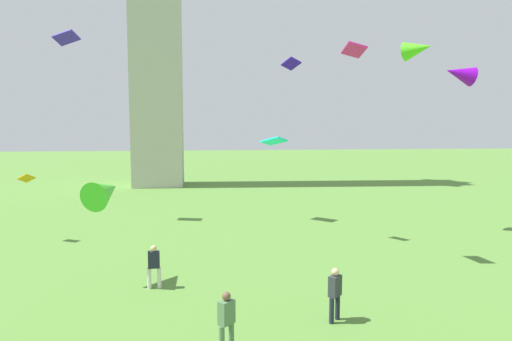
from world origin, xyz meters
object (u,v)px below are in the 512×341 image
Objects in this scene: kite_flying_5 at (274,141)px; kite_flying_8 at (66,38)px; kite_flying_0 at (105,191)px; person_1 at (154,264)px; kite_flying_6 at (418,49)px; kite_flying_7 at (354,50)px; kite_flying_3 at (26,178)px; person_2 at (335,291)px; kite_flying_4 at (291,64)px; kite_flying_2 at (459,74)px; person_3 at (227,319)px.

kite_flying_5 is 1.06× the size of kite_flying_8.
kite_flying_8 reaches higher than kite_flying_0.
kite_flying_6 is (14.55, 7.71, 9.94)m from person_1.
kite_flying_7 reaches higher than kite_flying_5.
kite_flying_5 is at bearing -108.00° from kite_flying_0.
kite_flying_8 is at bearing -65.96° from kite_flying_3.
kite_flying_5 reaches higher than person_2.
kite_flying_4 reaches higher than person_1.
kite_flying_2 is 4.83m from kite_flying_6.
kite_flying_7 is at bearing -179.21° from kite_flying_6.
kite_flying_2 reaches higher than person_1.
person_2 is 20.61m from kite_flying_2.
kite_flying_3 is at bearing 63.68° from kite_flying_5.
kite_flying_8 reaches higher than kite_flying_3.
kite_flying_2 is at bearing -12.55° from kite_flying_6.
kite_flying_0 is at bearing 100.95° from kite_flying_5.
kite_flying_3 is 18.64m from kite_flying_7.
kite_flying_4 is at bearing 138.51° from kite_flying_5.
kite_flying_0 is at bearing 105.97° from person_2.
person_2 is (6.21, -3.83, 0.03)m from person_1.
kite_flying_2 is 1.93× the size of kite_flying_4.
kite_flying_6 is 7.90m from kite_flying_7.
kite_flying_0 is 23.34m from kite_flying_2.
person_3 is at bearing -47.18° from kite_flying_8.
kite_flying_7 is (2.02, -9.89, 4.42)m from kite_flying_5.
kite_flying_7 is (8.84, 2.37, 8.87)m from person_1.
kite_flying_2 is 1.13× the size of kite_flying_5.
kite_flying_0 is 1.20× the size of kite_flying_8.
kite_flying_6 is at bearing 3.99° from person_3.
kite_flying_3 is (-26.32, -1.75, -6.27)m from kite_flying_2.
kite_flying_7 is (16.51, -5.93, 6.29)m from kite_flying_3.
kite_flying_2 is 12.80m from kite_flying_5.
kite_flying_6 reaches higher than kite_flying_7.
kite_flying_8 reaches higher than kite_flying_7.
person_3 is at bearing -174.59° from kite_flying_6.
kite_flying_7 reaches higher than person_1.
kite_flying_8 reaches higher than person_3.
person_2 is 1.64× the size of kite_flying_4.
kite_flying_0 is at bearing 81.77° from person_3.
kite_flying_6 is at bearing 22.70° from person_1.
person_1 is 19.24m from kite_flying_6.
kite_flying_7 is at bearing 22.72° from person_2.
kite_flying_8 is (-13.59, 1.50, 6.77)m from kite_flying_5.
kite_flying_7 is (6.28, 7.84, 8.84)m from person_3.
person_1 is 22.95m from kite_flying_2.
kite_flying_7 reaches higher than kite_flying_0.
kite_flying_6 is at bearing 1.14° from kite_flying_8.
kite_flying_5 is 10.52m from kite_flying_6.
kite_flying_8 is (-4.83, 12.93, 8.41)m from kite_flying_0.
kite_flying_6 reaches higher than kite_flying_4.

